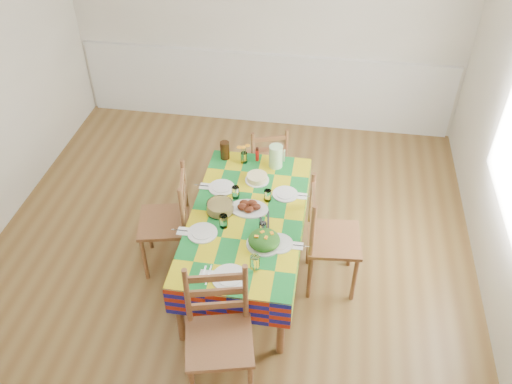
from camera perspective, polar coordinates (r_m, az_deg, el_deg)
room at (r=4.09m, az=-3.91°, el=5.04°), size 4.58×5.08×2.78m
wainscot at (r=6.63m, az=0.98°, el=11.02°), size 4.41×0.06×0.92m
dining_table at (r=4.52m, az=-0.96°, el=-3.12°), size 0.93×1.73×0.68m
setting_near_head at (r=3.99m, az=-1.91°, el=-8.43°), size 0.43×0.29×0.13m
setting_left_near at (r=4.33m, az=-4.93°, el=-3.85°), size 0.44×0.26×0.12m
setting_left_far at (r=4.69m, az=-3.18°, el=0.30°), size 0.42×0.25×0.11m
setting_right_near at (r=4.24m, az=1.87°, el=-4.85°), size 0.42×0.24×0.11m
setting_right_far at (r=4.63m, az=2.50°, el=-0.28°), size 0.42×0.24×0.11m
meat_platter at (r=4.50m, az=-0.76°, el=-1.60°), size 0.33×0.23×0.06m
salad_platter at (r=4.19m, az=0.86°, el=-5.12°), size 0.28×0.28×0.12m
pasta_bowl at (r=4.49m, az=-3.81°, el=-1.63°), size 0.23×0.23×0.08m
cake at (r=4.80m, az=0.12°, el=1.48°), size 0.21×0.21×0.06m
serving_utensils at (r=4.39m, az=0.95°, el=-3.30°), size 0.13×0.30×0.01m
flower_vase at (r=4.99m, az=-1.29°, el=3.93°), size 0.12×0.10×0.20m
hot_sauce at (r=5.01m, az=0.13°, el=4.01°), size 0.03×0.03×0.14m
green_pitcher at (r=4.93m, az=2.11°, el=3.78°), size 0.13×0.13×0.22m
tea_pitcher at (r=5.04m, az=-3.31°, el=4.41°), size 0.09×0.09×0.17m
name_card at (r=3.91m, az=-3.26°, el=-10.20°), size 0.07×0.02×0.02m
chair_near at (r=3.88m, az=-3.92°, el=-14.88°), size 0.55×0.54×1.05m
chair_far at (r=5.46m, az=1.14°, el=3.24°), size 0.48×0.47×0.87m
chair_left at (r=4.74m, az=-9.13°, el=-3.08°), size 0.51×0.52×1.00m
chair_right at (r=4.54m, az=7.59°, el=-4.91°), size 0.47×0.49×1.03m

